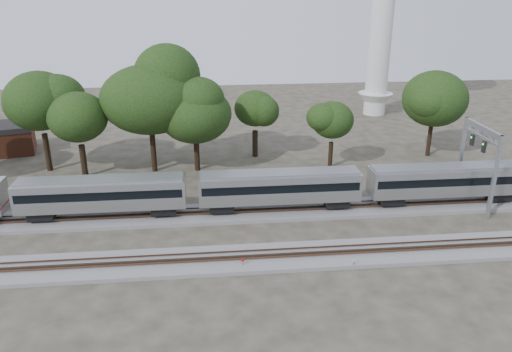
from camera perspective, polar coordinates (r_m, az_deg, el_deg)
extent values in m
plane|color=#383328|center=(51.00, -3.89, -7.44)|extent=(160.00, 160.00, 0.00)
cube|color=slate|center=(56.24, -4.12, -4.31)|extent=(160.00, 5.00, 0.40)
cube|color=brown|center=(55.39, -4.11, -4.21)|extent=(160.00, 0.08, 0.15)
cube|color=brown|center=(56.69, -4.16, -3.58)|extent=(160.00, 0.08, 0.15)
cube|color=slate|center=(47.44, -3.71, -9.56)|extent=(160.00, 5.00, 0.40)
cube|color=brown|center=(46.59, -3.69, -9.54)|extent=(160.00, 0.08, 0.15)
cube|color=brown|center=(47.82, -3.76, -8.66)|extent=(160.00, 0.08, 0.15)
cube|color=#B1B4B8|center=(56.20, -17.21, -1.93)|extent=(17.93, 3.09, 3.09)
cube|color=black|center=(56.08, -17.24, -1.64)|extent=(17.32, 3.14, 0.93)
cube|color=gray|center=(55.61, -17.39, -0.42)|extent=(17.52, 2.47, 0.36)
cube|color=black|center=(58.66, -23.22, -3.91)|extent=(2.68, 2.27, 0.93)
cube|color=black|center=(56.04, -10.46, -3.61)|extent=(2.68, 2.27, 0.93)
cube|color=#B1B4B8|center=(55.53, 2.72, -1.22)|extent=(17.93, 3.09, 3.09)
cube|color=black|center=(55.41, 2.73, -0.93)|extent=(17.32, 3.14, 0.93)
cube|color=gray|center=(54.93, 2.75, 0.32)|extent=(17.52, 2.47, 0.36)
cube|color=black|center=(55.82, -3.93, -3.38)|extent=(2.68, 2.27, 0.93)
cube|color=black|center=(57.59, 9.10, -2.80)|extent=(2.68, 2.27, 0.93)
cube|color=#B1B4B8|center=(61.30, 20.93, -0.44)|extent=(17.93, 3.09, 3.09)
cube|color=black|center=(61.19, 20.97, -0.17)|extent=(17.32, 3.14, 0.93)
cube|color=gray|center=(60.76, 21.13, 0.96)|extent=(17.52, 2.47, 0.36)
cube|color=black|center=(59.49, 15.05, -2.48)|extent=(2.68, 2.27, 0.93)
cube|color=black|center=(65.13, 25.82, -1.85)|extent=(2.68, 2.27, 0.93)
cylinder|color=#512D19|center=(46.25, -1.51, -10.05)|extent=(0.06, 0.06, 0.90)
cylinder|color=red|center=(46.05, -1.52, -9.63)|extent=(0.32, 0.03, 0.32)
cylinder|color=#512D19|center=(47.12, 11.10, -9.88)|extent=(0.06, 0.06, 0.86)
cylinder|color=silver|center=(46.92, 11.13, -9.48)|extent=(0.30, 0.10, 0.30)
cube|color=#512D19|center=(46.46, 3.38, -10.36)|extent=(0.56, 0.41, 0.30)
cylinder|color=silver|center=(99.15, 14.03, 15.06)|extent=(4.14, 4.14, 28.97)
cone|color=silver|center=(101.19, 13.40, 8.07)|extent=(6.62, 6.62, 4.14)
cube|color=gray|center=(59.38, 25.58, -0.23)|extent=(0.37, 0.37, 9.55)
cube|color=gray|center=(65.40, 22.39, 2.17)|extent=(0.37, 0.37, 9.55)
cube|color=gray|center=(61.07, 24.53, 4.94)|extent=(0.42, 7.85, 0.64)
cube|color=gray|center=(61.32, 24.40, 4.09)|extent=(0.27, 7.85, 0.27)
cube|color=black|center=(60.32, 24.60, 3.05)|extent=(0.27, 0.53, 1.27)
cube|color=black|center=(62.42, 23.49, 3.80)|extent=(0.27, 0.53, 1.27)
cube|color=brown|center=(84.85, -27.05, 3.52)|extent=(10.31, 8.34, 3.62)
cylinder|color=black|center=(74.08, -22.74, 2.53)|extent=(0.70, 0.70, 5.27)
ellipsoid|color=black|center=(72.27, -23.55, 7.89)|extent=(9.94, 9.94, 8.45)
cylinder|color=black|center=(70.18, -19.10, 1.66)|extent=(0.70, 0.70, 4.41)
ellipsoid|color=black|center=(68.50, -19.71, 6.36)|extent=(8.31, 8.31, 7.07)
cylinder|color=black|center=(69.54, -11.64, 2.67)|extent=(0.70, 0.70, 5.38)
ellipsoid|color=black|center=(67.58, -12.10, 8.54)|extent=(10.15, 10.15, 8.62)
cylinder|color=black|center=(69.11, -6.77, 2.37)|extent=(0.70, 0.70, 4.28)
ellipsoid|color=black|center=(67.43, -6.99, 7.03)|extent=(8.07, 8.07, 6.86)
cylinder|color=black|center=(74.16, -0.11, 3.73)|extent=(0.70, 0.70, 3.94)
ellipsoid|color=black|center=(72.70, -0.11, 7.75)|extent=(7.43, 7.43, 6.32)
cylinder|color=black|center=(70.43, 8.51, 2.40)|extent=(0.70, 0.70, 3.70)
ellipsoid|color=black|center=(68.97, 8.74, 6.34)|extent=(6.97, 6.97, 5.93)
cylinder|color=black|center=(78.72, 19.18, 3.85)|extent=(0.70, 0.70, 4.66)
ellipsoid|color=black|center=(77.16, 19.75, 8.32)|extent=(8.79, 8.79, 7.47)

